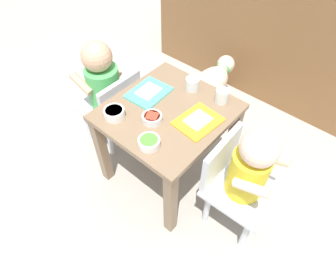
% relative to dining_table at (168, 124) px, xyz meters
% --- Properties ---
extents(ground_plane, '(7.00, 7.00, 0.00)m').
position_rel_dining_table_xyz_m(ground_plane, '(0.00, 0.00, -0.37)').
color(ground_plane, '#9E998E').
extents(kitchen_cabinet_back, '(1.65, 0.34, 0.88)m').
position_rel_dining_table_xyz_m(kitchen_cabinet_back, '(0.00, 1.04, 0.06)').
color(kitchen_cabinet_back, brown).
rests_on(kitchen_cabinet_back, ground).
extents(dining_table, '(0.51, 0.54, 0.46)m').
position_rel_dining_table_xyz_m(dining_table, '(0.00, 0.00, 0.00)').
color(dining_table, '#7A6047').
rests_on(dining_table, ground).
extents(seated_child_left, '(0.28, 0.28, 0.64)m').
position_rel_dining_table_xyz_m(seated_child_left, '(-0.42, -0.02, 0.02)').
color(seated_child_left, silver).
rests_on(seated_child_left, ground).
extents(seated_child_right, '(0.29, 0.29, 0.62)m').
position_rel_dining_table_xyz_m(seated_child_right, '(0.41, 0.00, 0.02)').
color(seated_child_right, silver).
rests_on(seated_child_right, ground).
extents(dog, '(0.20, 0.44, 0.31)m').
position_rel_dining_table_xyz_m(dog, '(-0.13, 0.57, -0.16)').
color(dog, beige).
rests_on(dog, ground).
extents(food_tray_left, '(0.16, 0.20, 0.02)m').
position_rel_dining_table_xyz_m(food_tray_left, '(-0.14, 0.03, 0.09)').
color(food_tray_left, '#4CC6BC').
rests_on(food_tray_left, dining_table).
extents(food_tray_right, '(0.17, 0.20, 0.02)m').
position_rel_dining_table_xyz_m(food_tray_right, '(0.14, 0.03, 0.09)').
color(food_tray_right, gold).
rests_on(food_tray_right, dining_table).
extents(water_cup_left, '(0.06, 0.06, 0.07)m').
position_rel_dining_table_xyz_m(water_cup_left, '(0.14, 0.20, 0.12)').
color(water_cup_left, white).
rests_on(water_cup_left, dining_table).
extents(water_cup_right, '(0.06, 0.06, 0.06)m').
position_rel_dining_table_xyz_m(water_cup_right, '(-0.01, 0.19, 0.11)').
color(water_cup_right, white).
rests_on(water_cup_right, dining_table).
extents(veggie_bowl_far, '(0.09, 0.09, 0.04)m').
position_rel_dining_table_xyz_m(veggie_bowl_far, '(-0.15, -0.18, 0.11)').
color(veggie_bowl_far, white).
rests_on(veggie_bowl_far, dining_table).
extents(cereal_bowl_left_side, '(0.09, 0.09, 0.03)m').
position_rel_dining_table_xyz_m(cereal_bowl_left_side, '(-0.01, -0.09, 0.11)').
color(cereal_bowl_left_side, white).
rests_on(cereal_bowl_left_side, dining_table).
extents(veggie_bowl_near, '(0.09, 0.09, 0.04)m').
position_rel_dining_table_xyz_m(veggie_bowl_near, '(0.08, -0.20, 0.11)').
color(veggie_bowl_near, white).
rests_on(veggie_bowl_near, dining_table).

